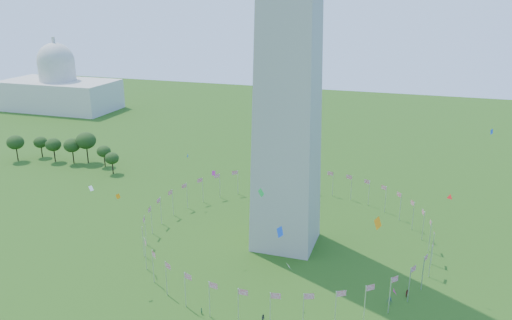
{
  "coord_description": "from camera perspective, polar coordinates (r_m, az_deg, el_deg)",
  "views": [
    {
      "loc": [
        31.83,
        -75.99,
        67.8
      ],
      "look_at": [
        -4.1,
        35.0,
        29.38
      ],
      "focal_mm": 35.0,
      "sensor_mm": 36.0,
      "label": 1
    }
  ],
  "objects": [
    {
      "name": "tree_line_west",
      "position": [
        226.08,
        -20.81,
        1.0
      ],
      "size": [
        54.74,
        15.74,
        13.09
      ],
      "color": "#294B19",
      "rests_on": "ground"
    },
    {
      "name": "kites_aloft",
      "position": [
        111.86,
        4.51,
        -7.45
      ],
      "size": [
        115.98,
        78.3,
        35.11
      ],
      "color": "white",
      "rests_on": "ground"
    },
    {
      "name": "flag_ring",
      "position": [
        144.55,
        3.41,
        -7.78
      ],
      "size": [
        80.24,
        80.24,
        9.0
      ],
      "color": "silver",
      "rests_on": "ground"
    },
    {
      "name": "capitol_building",
      "position": [
        335.28,
        -21.77,
        9.27
      ],
      "size": [
        70.0,
        35.0,
        46.0
      ],
      "primitive_type": null,
      "color": "beige",
      "rests_on": "ground"
    }
  ]
}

